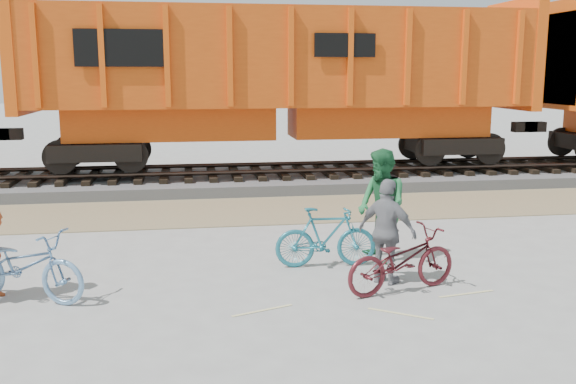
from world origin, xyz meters
name	(u,v)px	position (x,y,z in m)	size (l,w,h in m)	color
ground	(323,288)	(0.00, 0.00, 0.00)	(120.00, 120.00, 0.00)	#9E9E99
gravel_strip	(274,210)	(0.00, 5.50, 0.01)	(120.00, 3.00, 0.02)	#9B8360
ballast_bed	(258,179)	(0.00, 9.00, 0.15)	(120.00, 4.00, 0.30)	slate
track	(258,168)	(0.00, 9.00, 0.47)	(120.00, 2.60, 0.24)	black
hopper_car_center	(282,78)	(0.70, 9.00, 3.01)	(14.00, 3.13, 4.65)	black
bicycle_blue	(23,265)	(-4.26, 0.12, 0.51)	(0.68, 1.95, 1.02)	#6D9BC9
bicycle_teal	(326,237)	(0.26, 1.02, 0.50)	(0.47, 1.67, 1.00)	#217082
bicycle_maroon	(402,260)	(1.09, -0.33, 0.48)	(0.63, 1.82, 0.95)	#52181E
person_man	(382,206)	(1.26, 1.22, 0.96)	(0.93, 0.72, 1.91)	#226738
person_woman	(387,232)	(0.99, 0.07, 0.80)	(0.94, 0.39, 1.61)	gray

